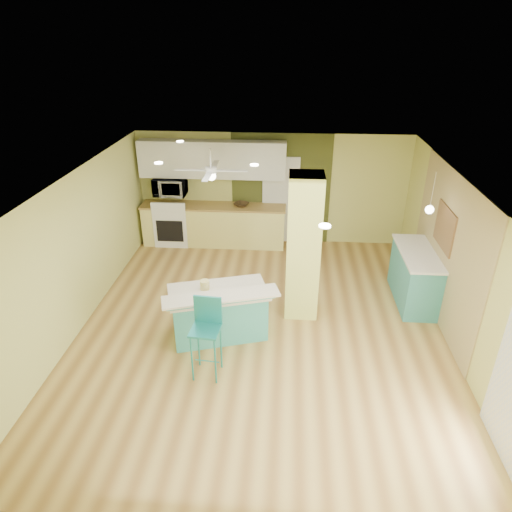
# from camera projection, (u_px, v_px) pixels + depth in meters

# --- Properties ---
(floor) EXTENTS (6.00, 7.00, 0.01)m
(floor) POSITION_uv_depth(u_px,v_px,m) (262.00, 326.00, 7.69)
(floor) COLOR olive
(floor) RESTS_ON ground
(ceiling) EXTENTS (6.00, 7.00, 0.01)m
(ceiling) POSITION_uv_depth(u_px,v_px,m) (263.00, 183.00, 6.56)
(ceiling) COLOR white
(ceiling) RESTS_ON wall_back
(wall_back) EXTENTS (6.00, 0.01, 2.50)m
(wall_back) POSITION_uv_depth(u_px,v_px,m) (272.00, 189.00, 10.25)
(wall_back) COLOR #CACA6C
(wall_back) RESTS_ON floor
(wall_front) EXTENTS (6.00, 0.01, 2.50)m
(wall_front) POSITION_uv_depth(u_px,v_px,m) (237.00, 442.00, 4.00)
(wall_front) COLOR #CACA6C
(wall_front) RESTS_ON floor
(wall_left) EXTENTS (0.01, 7.00, 2.50)m
(wall_left) POSITION_uv_depth(u_px,v_px,m) (76.00, 254.00, 7.33)
(wall_left) COLOR #CACA6C
(wall_left) RESTS_ON floor
(wall_right) EXTENTS (0.01, 7.00, 2.50)m
(wall_right) POSITION_uv_depth(u_px,v_px,m) (459.00, 267.00, 6.92)
(wall_right) COLOR #CACA6C
(wall_right) RESTS_ON floor
(wood_panel) EXTENTS (0.02, 3.40, 2.50)m
(wood_panel) POSITION_uv_depth(u_px,v_px,m) (446.00, 250.00, 7.46)
(wood_panel) COLOR #9C8759
(wood_panel) RESTS_ON floor
(olive_accent) EXTENTS (2.20, 0.02, 2.50)m
(olive_accent) POSITION_uv_depth(u_px,v_px,m) (281.00, 189.00, 10.22)
(olive_accent) COLOR #43481C
(olive_accent) RESTS_ON floor
(interior_door) EXTENTS (0.82, 0.05, 2.00)m
(interior_door) POSITION_uv_depth(u_px,v_px,m) (281.00, 200.00, 10.31)
(interior_door) COLOR silver
(interior_door) RESTS_ON floor
(column) EXTENTS (0.55, 0.55, 2.50)m
(column) POSITION_uv_depth(u_px,v_px,m) (303.00, 248.00, 7.53)
(column) COLOR #D0D763
(column) RESTS_ON floor
(kitchen_run) EXTENTS (3.25, 0.63, 0.94)m
(kitchen_run) POSITION_uv_depth(u_px,v_px,m) (214.00, 225.00, 10.41)
(kitchen_run) COLOR #EAE07A
(kitchen_run) RESTS_ON floor
(stove) EXTENTS (0.76, 0.66, 1.08)m
(stove) POSITION_uv_depth(u_px,v_px,m) (173.00, 224.00, 10.47)
(stove) COLOR white
(stove) RESTS_ON floor
(upper_cabinets) EXTENTS (3.20, 0.34, 0.80)m
(upper_cabinets) POSITION_uv_depth(u_px,v_px,m) (212.00, 159.00, 9.86)
(upper_cabinets) COLOR silver
(upper_cabinets) RESTS_ON wall_back
(microwave) EXTENTS (0.70, 0.48, 0.39)m
(microwave) POSITION_uv_depth(u_px,v_px,m) (170.00, 187.00, 10.08)
(microwave) COLOR silver
(microwave) RESTS_ON wall_back
(ceiling_fan) EXTENTS (1.41, 1.41, 0.61)m
(ceiling_fan) POSITION_uv_depth(u_px,v_px,m) (211.00, 171.00, 8.61)
(ceiling_fan) COLOR white
(ceiling_fan) RESTS_ON ceiling
(pendant_lamp) EXTENTS (0.14, 0.14, 0.69)m
(pendant_lamp) POSITION_uv_depth(u_px,v_px,m) (430.00, 209.00, 7.33)
(pendant_lamp) COLOR silver
(pendant_lamp) RESTS_ON ceiling
(wall_decor) EXTENTS (0.03, 0.90, 0.70)m
(wall_decor) POSITION_uv_depth(u_px,v_px,m) (445.00, 228.00, 7.51)
(wall_decor) COLOR brown
(wall_decor) RESTS_ON wood_panel
(peninsula) EXTENTS (1.85, 1.37, 0.94)m
(peninsula) POSITION_uv_depth(u_px,v_px,m) (219.00, 312.00, 7.29)
(peninsula) COLOR teal
(peninsula) RESTS_ON floor
(bar_stool) EXTENTS (0.43, 0.43, 1.21)m
(bar_stool) POSITION_uv_depth(u_px,v_px,m) (207.00, 325.00, 6.33)
(bar_stool) COLOR teal
(bar_stool) RESTS_ON floor
(side_counter) EXTENTS (0.65, 1.53, 0.99)m
(side_counter) POSITION_uv_depth(u_px,v_px,m) (415.00, 276.00, 8.20)
(side_counter) COLOR teal
(side_counter) RESTS_ON floor
(fruit_bowl) EXTENTS (0.41, 0.41, 0.08)m
(fruit_bowl) POSITION_uv_depth(u_px,v_px,m) (241.00, 205.00, 10.13)
(fruit_bowl) COLOR #382716
(fruit_bowl) RESTS_ON kitchen_run
(canister) EXTENTS (0.15, 0.15, 0.15)m
(canister) POSITION_uv_depth(u_px,v_px,m) (205.00, 285.00, 7.16)
(canister) COLOR yellow
(canister) RESTS_ON peninsula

